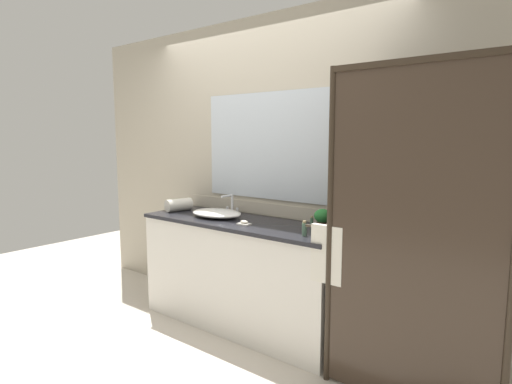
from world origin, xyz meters
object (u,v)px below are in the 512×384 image
Objects in this scene: faucet at (231,207)px; rolled_towel_near_edge at (179,205)px; potted_plant at (323,218)px; soap_dish at (244,223)px; amenity_bottle_body_wash at (314,232)px; amenity_bottle_conditioner at (304,229)px; amenity_bottle_lotion at (312,221)px; sink_basin at (216,213)px.

faucet is 0.52m from rolled_towel_near_edge.
potted_plant is 1.46m from rolled_towel_near_edge.
potted_plant is 0.62m from soap_dish.
amenity_bottle_body_wash is 0.08m from amenity_bottle_conditioner.
soap_dish is (-0.58, -0.21, -0.08)m from potted_plant.
faucet reaches higher than amenity_bottle_lotion.
amenity_bottle_lotion is 0.39m from amenity_bottle_body_wash.
amenity_bottle_conditioner is at bearing -7.87° from sink_basin.
amenity_bottle_conditioner is at bearing -93.37° from potted_plant.
faucet is 2.33× the size of amenity_bottle_lotion.
amenity_bottle_body_wash is (1.04, -0.14, 0.01)m from sink_basin.
amenity_bottle_lotion is at bearing 112.01° from amenity_bottle_conditioner.
faucet is 0.98m from potted_plant.
amenity_bottle_lotion is at bearing 122.60° from amenity_bottle_body_wash.
potted_plant reaches higher than sink_basin.
amenity_bottle_body_wash is at bearing -5.32° from rolled_towel_near_edge.
faucet reaches higher than amenity_bottle_conditioner.
potted_plant reaches higher than soap_dish.
faucet is at bearing 174.40° from potted_plant.
amenity_bottle_conditioner is 1.45m from rolled_towel_near_edge.
amenity_bottle_lotion is 0.34m from amenity_bottle_conditioner.
sink_basin is 5.83× the size of amenity_bottle_body_wash.
amenity_bottle_lotion is 0.72× the size of amenity_bottle_conditioner.
amenity_bottle_body_wash is at bearing -3.19° from soap_dish.
faucet is 1.11× the size of potted_plant.
faucet reaches higher than potted_plant.
potted_plant is 0.18m from amenity_bottle_lotion.
sink_basin reaches higher than soap_dish.
amenity_bottle_body_wash is at bearing -17.90° from faucet.
amenity_bottle_conditioner is (0.56, -0.02, 0.04)m from soap_dish.
potted_plant is at bearing 105.88° from amenity_bottle_body_wash.
soap_dish is 1.32× the size of amenity_bottle_lotion.
faucet is 1.68× the size of amenity_bottle_conditioner.
amenity_bottle_lotion is 0.32× the size of rolled_towel_near_edge.
amenity_bottle_lotion is at bearing 12.62° from sink_basin.
amenity_bottle_lotion is (0.43, 0.29, 0.02)m from soap_dish.
amenity_bottle_conditioner reaches higher than amenity_bottle_body_wash.
potted_plant reaches higher than amenity_bottle_body_wash.
amenity_bottle_lotion is at bearing 34.20° from soap_dish.
sink_basin is 4.76× the size of soap_dish.
amenity_bottle_conditioner is at bearing -2.52° from soap_dish.
rolled_towel_near_edge is (-1.31, -0.19, 0.02)m from amenity_bottle_lotion.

